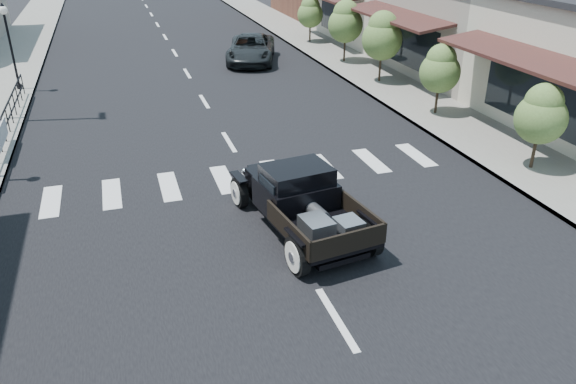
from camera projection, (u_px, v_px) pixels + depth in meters
name	position (u px, v px, depth m)	size (l,w,h in m)	color
ground	(290.00, 243.00, 13.44)	(120.00, 120.00, 0.00)	black
road	(193.00, 84.00, 26.29)	(14.00, 80.00, 0.02)	black
road_markings	(213.00, 116.00, 22.01)	(12.00, 60.00, 0.06)	silver
sidewalk_right	(360.00, 69.00, 28.54)	(3.00, 80.00, 0.15)	gray
storefront_mid	(500.00, 25.00, 27.62)	(10.00, 9.00, 4.50)	gray
storefront_far	(411.00, 2.00, 35.33)	(10.00, 9.00, 4.50)	#BFB7A2
railing	(7.00, 118.00, 19.76)	(0.08, 10.00, 1.00)	black
banner	(3.00, 143.00, 18.16)	(0.04, 2.20, 0.60)	silver
lamp_post_c	(11.00, 47.00, 24.24)	(0.36, 0.36, 3.67)	black
small_tree_a	(539.00, 128.00, 16.59)	(1.50, 1.50, 2.51)	#517033
small_tree_b	(439.00, 81.00, 21.37)	(1.54, 1.54, 2.56)	#517033
small_tree_c	(381.00, 48.00, 25.55)	(1.83, 1.83, 3.06)	#517033
small_tree_d	(345.00, 32.00, 29.23)	(1.81, 1.81, 3.01)	#517033
small_tree_e	(310.00, 20.00, 34.02)	(1.55, 1.55, 2.58)	#517033
hotrod_pickup	(301.00, 200.00, 13.62)	(2.25, 4.83, 1.67)	black
second_car	(251.00, 49.00, 29.92)	(2.35, 5.10, 1.42)	black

